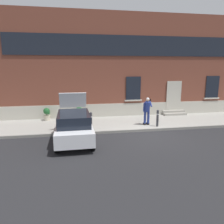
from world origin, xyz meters
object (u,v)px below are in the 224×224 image
object	(u,v)px
bollard_far_left	(91,120)
person_on_phone	(147,109)
planter_terracotta	(79,112)
hatchback_car_white	(74,126)
planter_cream	(47,114)
bollard_near_person	(158,117)

from	to	relation	value
bollard_far_left	person_on_phone	world-z (taller)	person_on_phone
planter_terracotta	hatchback_car_white	bearing A→B (deg)	-94.95
hatchback_car_white	person_on_phone	distance (m)	4.88
bollard_far_left	planter_terracotta	bearing A→B (deg)	101.64
planter_cream	planter_terracotta	size ratio (longest dim) A/B	1.00
bollard_far_left	planter_cream	xyz separation A→B (m)	(-2.79, 2.77, -0.11)
bollard_far_left	person_on_phone	bearing A→B (deg)	7.17
planter_cream	planter_terracotta	world-z (taller)	same
bollard_near_person	bollard_far_left	world-z (taller)	same
hatchback_car_white	bollard_near_person	size ratio (longest dim) A/B	3.91
planter_cream	hatchback_car_white	bearing A→B (deg)	-66.62
planter_cream	person_on_phone	bearing A→B (deg)	-20.25
planter_cream	bollard_near_person	bearing A→B (deg)	-22.05
person_on_phone	planter_cream	distance (m)	6.75
planter_terracotta	planter_cream	bearing A→B (deg)	-176.76
bollard_near_person	person_on_phone	world-z (taller)	person_on_phone
bollard_near_person	bollard_far_left	size ratio (longest dim) A/B	1.00
bollard_near_person	person_on_phone	xyz separation A→B (m)	(-0.53, 0.44, 0.44)
bollard_far_left	person_on_phone	size ratio (longest dim) A/B	0.60
hatchback_car_white	planter_terracotta	world-z (taller)	hatchback_car_white
bollard_near_person	planter_terracotta	xyz separation A→B (m)	(-4.65, 2.90, -0.11)
hatchback_car_white	bollard_far_left	distance (m)	1.73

